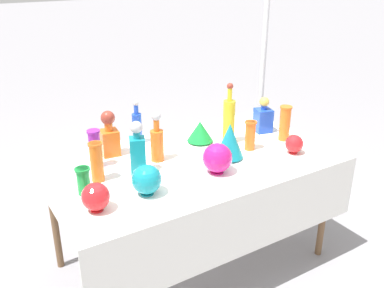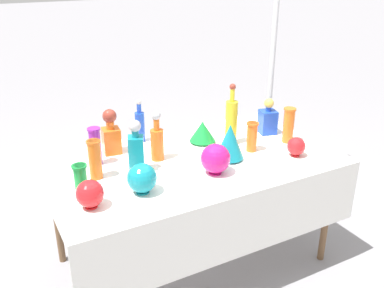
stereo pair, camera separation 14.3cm
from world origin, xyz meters
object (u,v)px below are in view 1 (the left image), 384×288
slender_vase_3 (285,122)px  tall_bottle_0 (229,120)px  fluted_vase_1 (200,131)px  round_bowl_1 (96,197)px  fluted_vase_0 (230,141)px  tall_bottle_2 (137,126)px  round_bowl_2 (294,144)px  cardboard_box_behind_left (126,174)px  round_bowl_0 (147,180)px  square_decanter_0 (263,118)px  tall_bottle_1 (157,141)px  slender_vase_0 (97,161)px  round_bowl_3 (217,158)px  slender_vase_2 (95,148)px  square_decanter_2 (109,136)px  square_decanter_1 (138,150)px  canopy_pole (263,65)px  slender_vase_1 (83,180)px  cardboard_box_behind_right (158,173)px  slender_vase_4 (250,134)px

slender_vase_3 → tall_bottle_0: bearing=155.7°
fluted_vase_1 → round_bowl_1: 0.99m
slender_vase_3 → fluted_vase_1: bearing=152.2°
fluted_vase_0 → round_bowl_1: 0.91m
tall_bottle_2 → fluted_vase_0: size_ratio=1.30×
round_bowl_1 → round_bowl_2: round_bowl_1 is taller
cardboard_box_behind_left → round_bowl_0: bearing=-107.7°
fluted_vase_1 → cardboard_box_behind_left: size_ratio=0.36×
square_decanter_0 → round_bowl_0: square_decanter_0 is taller
tall_bottle_1 → slender_vase_0: tall_bottle_1 is taller
round_bowl_3 → slender_vase_2: bearing=142.2°
round_bowl_2 → slender_vase_2: bearing=157.3°
fluted_vase_0 → round_bowl_2: size_ratio=1.85×
tall_bottle_2 → round_bowl_1: (-0.53, -0.66, -0.04)m
square_decanter_2 → fluted_vase_0: size_ratio=1.29×
slender_vase_3 → round_bowl_0: 1.12m
slender_vase_0 → round_bowl_1: bearing=-111.5°
square_decanter_1 → slender_vase_3: size_ratio=1.32×
square_decanter_1 → canopy_pole: (1.45, 0.65, 0.18)m
square_decanter_1 → fluted_vase_0: square_decanter_1 is taller
tall_bottle_0 → fluted_vase_1: size_ratio=2.35×
cardboard_box_behind_left → square_decanter_0: bearing=-57.0°
slender_vase_1 → cardboard_box_behind_right: slender_vase_1 is taller
slender_vase_2 → tall_bottle_1: bearing=-17.7°
square_decanter_0 → slender_vase_0: square_decanter_0 is taller
square_decanter_1 → slender_vase_2: square_decanter_1 is taller
round_bowl_0 → cardboard_box_behind_left: size_ratio=0.34×
round_bowl_1 → cardboard_box_behind_left: size_ratio=0.30×
square_decanter_1 → slender_vase_1: size_ratio=2.12×
square_decanter_2 → slender_vase_0: (-0.19, -0.28, -0.01)m
square_decanter_1 → round_bowl_1: size_ratio=2.14×
square_decanter_0 → round_bowl_2: bearing=-101.2°
fluted_vase_0 → slender_vase_2: bearing=156.7°
square_decanter_0 → slender_vase_4: size_ratio=1.32×
round_bowl_3 → cardboard_box_behind_right: (0.25, 1.26, -0.72)m
cardboard_box_behind_left → canopy_pole: bearing=-23.9°
cardboard_box_behind_left → slender_vase_2: bearing=-120.7°
tall_bottle_0 → slender_vase_0: tall_bottle_0 is taller
slender_vase_1 → cardboard_box_behind_right: bearing=48.1°
slender_vase_1 → round_bowl_3: size_ratio=0.83×
tall_bottle_0 → round_bowl_3: bearing=-134.3°
cardboard_box_behind_right → canopy_pole: 1.30m
round_bowl_3 → round_bowl_2: bearing=-3.5°
square_decanter_1 → round_bowl_1: 0.44m
square_decanter_1 → slender_vase_4: bearing=-5.9°
canopy_pole → square_decanter_0: bearing=-129.0°
round_bowl_3 → cardboard_box_behind_right: size_ratio=0.32×
round_bowl_1 → cardboard_box_behind_right: 1.76m
slender_vase_2 → slender_vase_1: bearing=-121.2°
tall_bottle_1 → fluted_vase_0: tall_bottle_1 is taller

